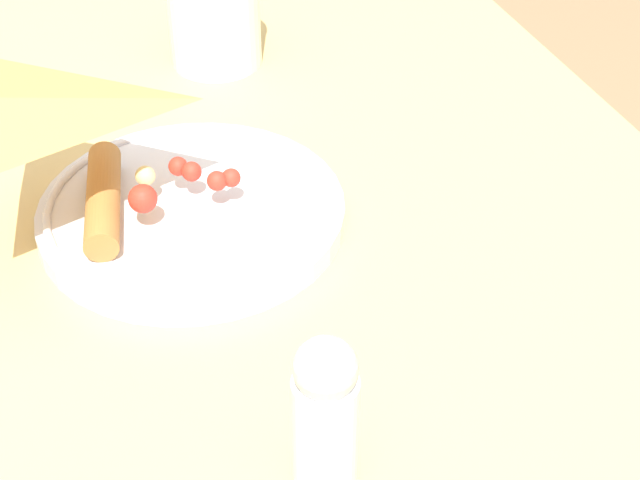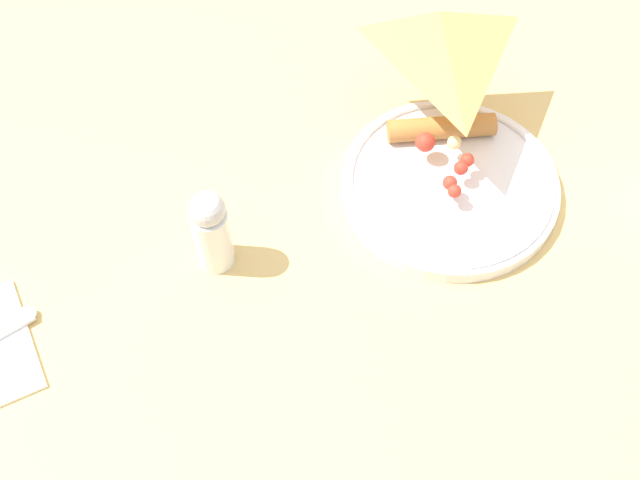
{
  "view_description": "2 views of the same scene",
  "coord_description": "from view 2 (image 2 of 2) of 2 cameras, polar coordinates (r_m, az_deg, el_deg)",
  "views": [
    {
      "loc": [
        -0.43,
        0.06,
        1.16
      ],
      "look_at": [
        0.04,
        -0.1,
        0.76
      ],
      "focal_mm": 55.0,
      "sensor_mm": 36.0,
      "label": 1
    },
    {
      "loc": [
        -0.12,
        -0.47,
        1.39
      ],
      "look_at": [
        -0.02,
        -0.1,
        0.8
      ],
      "focal_mm": 45.0,
      "sensor_mm": 36.0,
      "label": 2
    }
  ],
  "objects": [
    {
      "name": "salt_shaker",
      "position": [
        0.75,
        -7.74,
        0.71
      ],
      "size": [
        0.04,
        0.04,
        0.1
      ],
      "color": "white",
      "rests_on": "dining_table"
    },
    {
      "name": "dining_table",
      "position": [
        0.91,
        -0.73,
        -0.4
      ],
      "size": [
        1.15,
        0.83,
        0.72
      ],
      "color": "#DBB770",
      "rests_on": "ground_plane"
    },
    {
      "name": "ground_plane",
      "position": [
        1.47,
        -0.46,
        -13.55
      ],
      "size": [
        6.0,
        6.0,
        0.0
      ],
      "primitive_type": "plane",
      "color": "#997A56"
    },
    {
      "name": "plate_pizza",
      "position": [
        0.83,
        9.27,
        4.07
      ],
      "size": [
        0.22,
        0.22,
        0.05
      ],
      "color": "white",
      "rests_on": "dining_table"
    }
  ]
}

